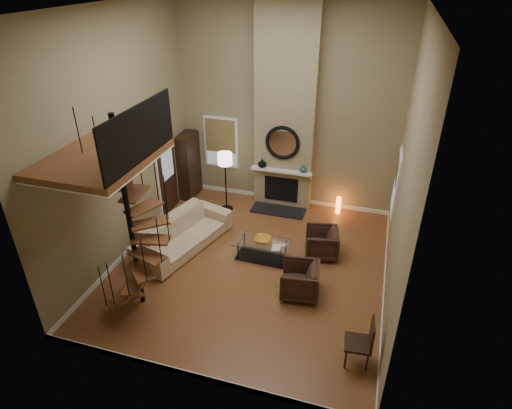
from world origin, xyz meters
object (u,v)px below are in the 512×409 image
(coffee_table, at_px, (262,248))
(hutch, at_px, (189,166))
(armchair_near, at_px, (325,243))
(floor_lamp, at_px, (225,163))
(armchair_far, at_px, (303,281))
(sofa, at_px, (183,233))
(accent_lamp, at_px, (338,205))
(side_chair, at_px, (364,341))

(coffee_table, bearing_deg, hutch, 140.22)
(armchair_near, distance_m, floor_lamp, 3.46)
(floor_lamp, bearing_deg, armchair_far, -46.32)
(coffee_table, height_order, floor_lamp, floor_lamp)
(sofa, bearing_deg, armchair_near, -63.43)
(armchair_near, distance_m, armchair_far, 1.52)
(sofa, bearing_deg, hutch, 36.95)
(armchair_near, bearing_deg, floor_lamp, -125.92)
(armchair_near, bearing_deg, sofa, -90.39)
(coffee_table, relative_size, accent_lamp, 2.75)
(hutch, bearing_deg, floor_lamp, -20.80)
(sofa, distance_m, armchair_near, 3.42)
(sofa, relative_size, armchair_near, 3.48)
(armchair_near, height_order, accent_lamp, armchair_near)
(armchair_near, xyz_separation_m, armchair_far, (-0.21, -1.51, 0.00))
(accent_lamp, bearing_deg, armchair_near, -91.79)
(sofa, height_order, armchair_near, sofa)
(coffee_table, relative_size, side_chair, 1.36)
(sofa, xyz_separation_m, floor_lamp, (0.38, 2.02, 1.02))
(accent_lamp, bearing_deg, hutch, -177.66)
(sofa, distance_m, coffee_table, 1.98)
(sofa, xyz_separation_m, side_chair, (4.48, -2.35, 0.13))
(sofa, relative_size, floor_lamp, 1.56)
(hutch, height_order, floor_lamp, hutch)
(sofa, bearing_deg, accent_lamp, -35.62)
(sofa, xyz_separation_m, accent_lamp, (3.43, 2.71, -0.15))
(sofa, distance_m, floor_lamp, 2.29)
(hutch, relative_size, floor_lamp, 1.12)
(floor_lamp, bearing_deg, side_chair, -46.77)
(hutch, xyz_separation_m, sofa, (0.96, -2.53, -0.55))
(floor_lamp, bearing_deg, coffee_table, -50.45)
(coffee_table, xyz_separation_m, accent_lamp, (1.45, 2.63, -0.03))
(armchair_near, xyz_separation_m, coffee_table, (-1.39, -0.54, -0.07))
(armchair_near, relative_size, coffee_table, 0.58)
(armchair_near, distance_m, accent_lamp, 2.09)
(accent_lamp, bearing_deg, sofa, -141.72)
(armchair_far, xyz_separation_m, coffee_table, (-1.17, 0.96, -0.07))
(floor_lamp, height_order, side_chair, floor_lamp)
(hutch, bearing_deg, coffee_table, -39.78)
(hutch, relative_size, side_chair, 1.98)
(floor_lamp, xyz_separation_m, side_chair, (4.10, -4.36, -0.89))
(coffee_table, distance_m, floor_lamp, 2.76)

